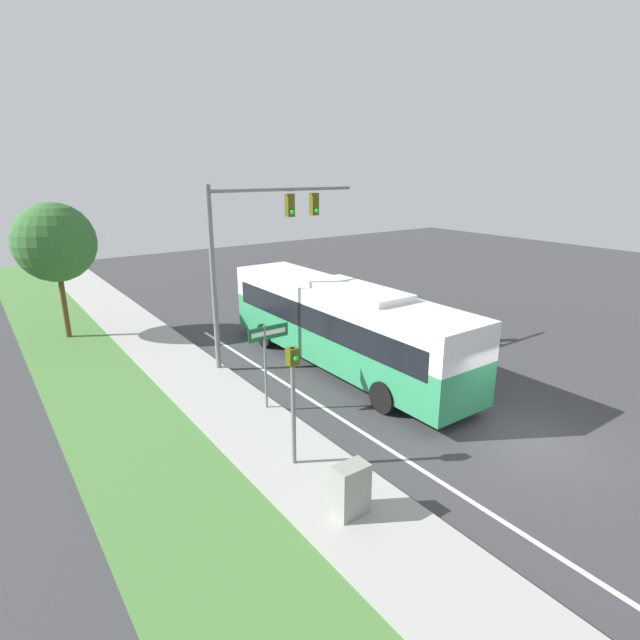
# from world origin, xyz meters

# --- Properties ---
(ground_plane) EXTENTS (80.00, 80.00, 0.00)m
(ground_plane) POSITION_xyz_m (0.00, 0.00, 0.00)
(ground_plane) COLOR #38383A
(sidewalk) EXTENTS (2.80, 80.00, 0.12)m
(sidewalk) POSITION_xyz_m (-6.20, 0.00, 0.06)
(sidewalk) COLOR #9E9E99
(sidewalk) RESTS_ON ground_plane
(grass_verge) EXTENTS (3.60, 80.00, 0.10)m
(grass_verge) POSITION_xyz_m (-9.40, 0.00, 0.05)
(grass_verge) COLOR #477538
(grass_verge) RESTS_ON ground_plane
(lane_divider_near) EXTENTS (0.14, 30.00, 0.01)m
(lane_divider_near) POSITION_xyz_m (-3.60, 0.00, 0.00)
(lane_divider_near) COLOR silver
(lane_divider_near) RESTS_ON ground_plane
(bus) EXTENTS (2.75, 12.49, 3.50)m
(bus) POSITION_xyz_m (-0.97, 7.63, 1.94)
(bus) COLOR #2D8956
(bus) RESTS_ON ground_plane
(signal_gantry) EXTENTS (6.56, 0.41, 7.14)m
(signal_gantry) POSITION_xyz_m (-3.16, 10.21, 5.08)
(signal_gantry) COLOR slate
(signal_gantry) RESTS_ON ground_plane
(pedestrian_signal) EXTENTS (0.28, 0.34, 3.38)m
(pedestrian_signal) POSITION_xyz_m (-6.26, 2.83, 2.28)
(pedestrian_signal) COLOR slate
(pedestrian_signal) RESTS_ON ground_plane
(street_sign) EXTENTS (1.44, 0.08, 2.96)m
(street_sign) POSITION_xyz_m (-5.16, 6.09, 2.11)
(street_sign) COLOR slate
(street_sign) RESTS_ON ground_plane
(utility_cabinet) EXTENTS (0.79, 0.50, 1.24)m
(utility_cabinet) POSITION_xyz_m (-6.32, 0.36, 0.74)
(utility_cabinet) COLOR gray
(utility_cabinet) RESTS_ON sidewalk
(roadside_tree) EXTENTS (3.53, 3.53, 6.19)m
(roadside_tree) POSITION_xyz_m (-9.15, 17.89, 4.52)
(roadside_tree) COLOR brown
(roadside_tree) RESTS_ON grass_verge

